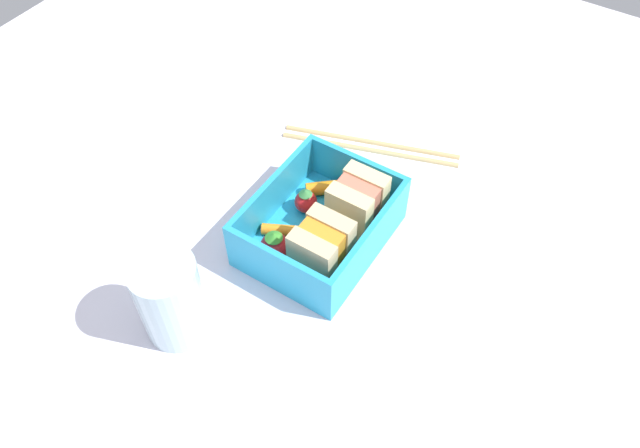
{
  "coord_description": "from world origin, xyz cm",
  "views": [
    {
      "loc": [
        33.73,
        21.51,
        52.48
      ],
      "look_at": [
        0.0,
        0.0,
        2.7
      ],
      "focal_mm": 35.0,
      "sensor_mm": 36.0,
      "label": 1
    }
  ],
  "objects_px": {
    "carrot_stick_left": "(285,231)",
    "chopstick_pair": "(370,144)",
    "sandwich_left": "(357,203)",
    "strawberry_far_left": "(306,201)",
    "drinking_glass": "(171,299)",
    "sandwich_center_left": "(322,248)",
    "carrot_stick_far_left": "(328,188)",
    "strawberry_left": "(275,246)"
  },
  "relations": [
    {
      "from": "sandwich_center_left",
      "to": "strawberry_far_left",
      "type": "xyz_separation_m",
      "value": [
        -0.05,
        -0.05,
        -0.02
      ]
    },
    {
      "from": "strawberry_far_left",
      "to": "chopstick_pair",
      "type": "xyz_separation_m",
      "value": [
        -0.13,
        0.01,
        -0.02
      ]
    },
    {
      "from": "strawberry_left",
      "to": "drinking_glass",
      "type": "distance_m",
      "value": 0.12
    },
    {
      "from": "sandwich_left",
      "to": "chopstick_pair",
      "type": "height_order",
      "value": "sandwich_left"
    },
    {
      "from": "sandwich_left",
      "to": "chopstick_pair",
      "type": "xyz_separation_m",
      "value": [
        -0.12,
        -0.05,
        -0.04
      ]
    },
    {
      "from": "chopstick_pair",
      "to": "drinking_glass",
      "type": "bearing_deg",
      "value": -6.03
    },
    {
      "from": "sandwich_center_left",
      "to": "chopstick_pair",
      "type": "bearing_deg",
      "value": -165.33
    },
    {
      "from": "chopstick_pair",
      "to": "strawberry_far_left",
      "type": "bearing_deg",
      "value": -2.24
    },
    {
      "from": "carrot_stick_far_left",
      "to": "chopstick_pair",
      "type": "xyz_separation_m",
      "value": [
        -0.1,
        -0.0,
        -0.02
      ]
    },
    {
      "from": "sandwich_left",
      "to": "strawberry_far_left",
      "type": "xyz_separation_m",
      "value": [
        0.01,
        -0.05,
        -0.02
      ]
    },
    {
      "from": "carrot_stick_far_left",
      "to": "strawberry_left",
      "type": "distance_m",
      "value": 0.1
    },
    {
      "from": "strawberry_far_left",
      "to": "strawberry_left",
      "type": "height_order",
      "value": "strawberry_left"
    },
    {
      "from": "chopstick_pair",
      "to": "strawberry_left",
      "type": "bearing_deg",
      "value": 0.81
    },
    {
      "from": "chopstick_pair",
      "to": "drinking_glass",
      "type": "distance_m",
      "value": 0.31
    },
    {
      "from": "strawberry_left",
      "to": "strawberry_far_left",
      "type": "bearing_deg",
      "value": -173.31
    },
    {
      "from": "carrot_stick_left",
      "to": "carrot_stick_far_left",
      "type": "bearing_deg",
      "value": 175.6
    },
    {
      "from": "carrot_stick_left",
      "to": "chopstick_pair",
      "type": "xyz_separation_m",
      "value": [
        -0.17,
        0.0,
        -0.01
      ]
    },
    {
      "from": "strawberry_far_left",
      "to": "strawberry_left",
      "type": "relative_size",
      "value": 0.84
    },
    {
      "from": "strawberry_far_left",
      "to": "drinking_glass",
      "type": "bearing_deg",
      "value": -8.81
    },
    {
      "from": "strawberry_far_left",
      "to": "chopstick_pair",
      "type": "height_order",
      "value": "strawberry_far_left"
    },
    {
      "from": "sandwich_left",
      "to": "carrot_stick_left",
      "type": "distance_m",
      "value": 0.08
    },
    {
      "from": "strawberry_far_left",
      "to": "chopstick_pair",
      "type": "distance_m",
      "value": 0.13
    },
    {
      "from": "carrot_stick_far_left",
      "to": "strawberry_far_left",
      "type": "bearing_deg",
      "value": -11.12
    },
    {
      "from": "drinking_glass",
      "to": "chopstick_pair",
      "type": "bearing_deg",
      "value": 173.97
    },
    {
      "from": "sandwich_center_left",
      "to": "drinking_glass",
      "type": "height_order",
      "value": "drinking_glass"
    },
    {
      "from": "strawberry_left",
      "to": "chopstick_pair",
      "type": "relative_size",
      "value": 0.17
    },
    {
      "from": "sandwich_center_left",
      "to": "strawberry_far_left",
      "type": "distance_m",
      "value": 0.08
    },
    {
      "from": "sandwich_center_left",
      "to": "carrot_stick_left",
      "type": "height_order",
      "value": "sandwich_center_left"
    },
    {
      "from": "strawberry_far_left",
      "to": "drinking_glass",
      "type": "relative_size",
      "value": 0.32
    },
    {
      "from": "sandwich_left",
      "to": "carrot_stick_far_left",
      "type": "relative_size",
      "value": 1.22
    },
    {
      "from": "sandwich_left",
      "to": "strawberry_left",
      "type": "bearing_deg",
      "value": -28.87
    },
    {
      "from": "sandwich_left",
      "to": "drinking_glass",
      "type": "xyz_separation_m",
      "value": [
        0.19,
        -0.08,
        0.01
      ]
    },
    {
      "from": "carrot_stick_far_left",
      "to": "carrot_stick_left",
      "type": "bearing_deg",
      "value": -4.4
    },
    {
      "from": "strawberry_left",
      "to": "drinking_glass",
      "type": "xyz_separation_m",
      "value": [
        0.11,
        -0.04,
        0.02
      ]
    },
    {
      "from": "sandwich_left",
      "to": "strawberry_far_left",
      "type": "distance_m",
      "value": 0.06
    },
    {
      "from": "carrot_stick_far_left",
      "to": "carrot_stick_left",
      "type": "height_order",
      "value": "carrot_stick_far_left"
    },
    {
      "from": "sandwich_center_left",
      "to": "drinking_glass",
      "type": "bearing_deg",
      "value": -33.19
    },
    {
      "from": "sandwich_center_left",
      "to": "strawberry_far_left",
      "type": "relative_size",
      "value": 1.92
    },
    {
      "from": "sandwich_center_left",
      "to": "strawberry_far_left",
      "type": "bearing_deg",
      "value": -134.84
    },
    {
      "from": "carrot_stick_far_left",
      "to": "strawberry_left",
      "type": "bearing_deg",
      "value": 0.83
    },
    {
      "from": "drinking_glass",
      "to": "sandwich_center_left",
      "type": "bearing_deg",
      "value": 146.81
    },
    {
      "from": "carrot_stick_left",
      "to": "strawberry_left",
      "type": "bearing_deg",
      "value": 14.02
    }
  ]
}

